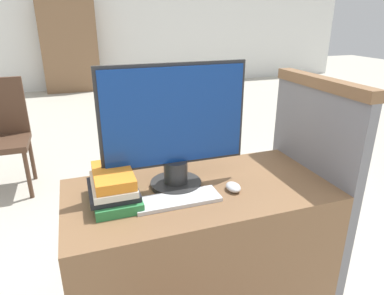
{
  "coord_description": "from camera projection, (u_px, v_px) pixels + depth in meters",
  "views": [
    {
      "loc": [
        -0.47,
        -0.96,
        1.46
      ],
      "look_at": [
        -0.04,
        0.26,
        0.96
      ],
      "focal_mm": 32.0,
      "sensor_mm": 36.0,
      "label": 1
    }
  ],
  "objects": [
    {
      "name": "bookshelf_far",
      "position": [
        70.0,
        47.0,
        6.73
      ],
      "size": [
        1.06,
        0.32,
        1.74
      ],
      "color": "#846042",
      "rests_on": "ground_plane"
    },
    {
      "name": "carrel_divider",
      "position": [
        308.0,
        193.0,
        1.76
      ],
      "size": [
        0.07,
        0.63,
        1.2
      ],
      "color": "slate",
      "rests_on": "ground_plane"
    },
    {
      "name": "book_stack",
      "position": [
        114.0,
        187.0,
        1.38
      ],
      "size": [
        0.19,
        0.28,
        0.13
      ],
      "color": "#2D7F42",
      "rests_on": "desk"
    },
    {
      "name": "monitor",
      "position": [
        175.0,
        128.0,
        1.43
      ],
      "size": [
        0.62,
        0.23,
        0.54
      ],
      "color": "#282828",
      "rests_on": "desk"
    },
    {
      "name": "mouse",
      "position": [
        233.0,
        187.0,
        1.47
      ],
      "size": [
        0.06,
        0.09,
        0.03
      ],
      "color": "silver",
      "rests_on": "desk"
    },
    {
      "name": "far_chair",
      "position": [
        0.0,
        131.0,
        2.93
      ],
      "size": [
        0.44,
        0.44,
        0.97
      ],
      "rotation": [
        0.0,
        0.0,
        -0.6
      ],
      "color": "#4C3323",
      "rests_on": "ground_plane"
    },
    {
      "name": "wall_back",
      "position": [
        89.0,
        18.0,
        6.89
      ],
      "size": [
        12.0,
        0.06,
        2.8
      ],
      "color": "white",
      "rests_on": "ground_plane"
    },
    {
      "name": "desk",
      "position": [
        199.0,
        258.0,
        1.63
      ],
      "size": [
        1.16,
        0.58,
        0.75
      ],
      "color": "brown",
      "rests_on": "ground_plane"
    },
    {
      "name": "keyboard",
      "position": [
        177.0,
        200.0,
        1.39
      ],
      "size": [
        0.35,
        0.12,
        0.02
      ],
      "color": "silver",
      "rests_on": "desk"
    }
  ]
}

